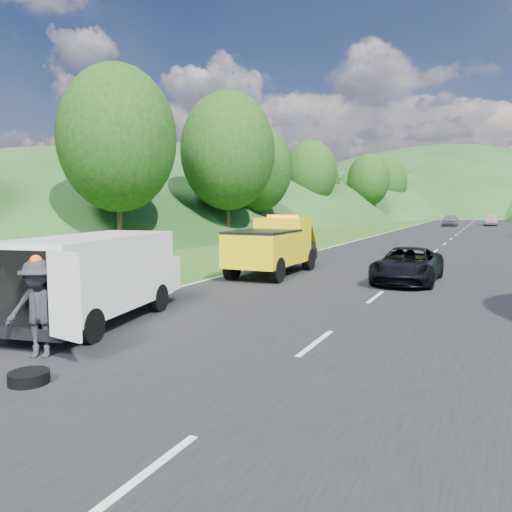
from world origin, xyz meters
The scene contains 15 objects.
ground centered at (0.00, 0.00, 0.00)m, with size 320.00×320.00×0.00m, color #38661E.
road_surface centered at (3.00, 40.00, 0.01)m, with size 14.00×200.00×0.02m, color black.
tree_line_left centered at (-19.00, 60.00, 0.00)m, with size 14.00×140.00×14.00m, color #2E5519, non-canonical shape.
hills_backdrop centered at (6.50, 134.70, 0.00)m, with size 201.00×288.60×44.00m, color #2D5B23, non-canonical shape.
tow_truck centered at (-2.13, 7.39, 1.25)m, with size 2.47×6.05×2.57m.
white_van centered at (-2.68, -2.59, 1.28)m, with size 3.89×6.74×2.26m.
woman centered at (-3.89, 0.81, 0.00)m, with size 0.58×0.42×1.58m, color silver.
child centered at (-2.95, 0.38, 0.00)m, with size 0.45×0.35×0.93m, color tan.
worker centered at (-1.63, -5.33, 0.00)m, with size 1.26×0.73×1.96m, color black.
suitcase centered at (-4.72, 1.08, 0.29)m, with size 0.36×0.20×0.58m, color #5F5C47.
spare_tire centered at (-0.59, -6.46, 0.00)m, with size 0.68×0.68×0.20m, color black.
passing_suv centered at (3.43, 7.67, 0.00)m, with size 2.24×4.86×1.35m, color black.
dist_car_a centered at (0.82, 60.79, 0.00)m, with size 1.89×4.71×1.60m, color #4B4D50.
dist_car_b centered at (5.81, 64.36, 0.00)m, with size 1.65×4.74×1.56m, color brown.
dist_car_c centered at (2.63, 92.95, 0.00)m, with size 2.14×5.26×1.53m, color #9E504F.
Camera 1 is at (6.45, -12.18, 3.06)m, focal length 35.00 mm.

